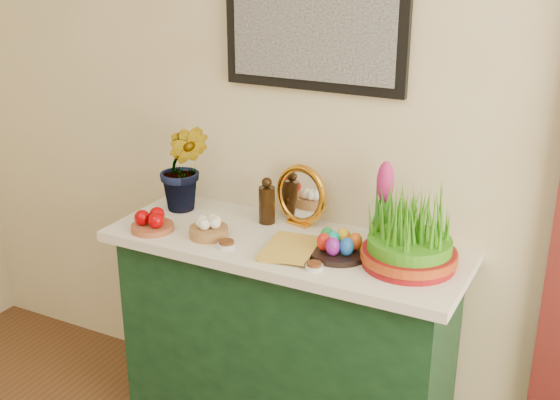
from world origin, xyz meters
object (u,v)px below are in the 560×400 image
at_px(sideboard, 286,344).
at_px(book, 267,244).
at_px(mirror, 301,196).
at_px(hyacinth_green, 183,153).
at_px(wheatgrass_sabzeh, 410,234).

distance_m(sideboard, book, 0.49).
bearing_deg(sideboard, mirror, 96.65).
bearing_deg(mirror, book, -91.52).
distance_m(hyacinth_green, book, 0.58).
bearing_deg(book, wheatgrass_sabzeh, 3.18).
bearing_deg(book, mirror, 80.31).
xyz_separation_m(hyacinth_green, book, (0.49, -0.19, -0.24)).
bearing_deg(wheatgrass_sabzeh, hyacinth_green, 174.96).
bearing_deg(hyacinth_green, wheatgrass_sabzeh, -25.39).
distance_m(book, wheatgrass_sabzeh, 0.53).
relative_size(book, wheatgrass_sabzeh, 0.72).
distance_m(hyacinth_green, wheatgrass_sabzeh, 1.02).
bearing_deg(hyacinth_green, mirror, -10.54).
xyz_separation_m(hyacinth_green, mirror, (0.50, 0.09, -0.13)).
height_order(book, wheatgrass_sabzeh, wheatgrass_sabzeh).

